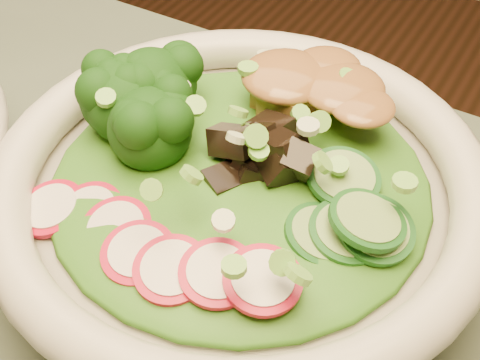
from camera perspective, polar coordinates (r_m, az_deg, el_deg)
The scene contains 9 objects.
salad_bowl at distance 0.41m, azimuth -0.00°, elevation -2.11°, with size 0.30×0.30×0.08m.
lettuce_bed at distance 0.40m, azimuth -0.00°, elevation 0.10°, with size 0.23×0.23×0.03m, color #195912.
broccoli_florets at distance 0.42m, azimuth -8.02°, elevation 5.67°, with size 0.09×0.08×0.05m, color black, non-canonical shape.
radish_slices at distance 0.35m, azimuth -6.69°, elevation -6.33°, with size 0.12×0.04×0.02m, color #B40D2C, non-canonical shape.
cucumber_slices at distance 0.36m, azimuth 9.26°, elevation -3.17°, with size 0.08×0.08×0.04m, color #8BB062, non-canonical shape.
mushroom_heap at distance 0.40m, azimuth 1.16°, elevation 2.92°, with size 0.08×0.08×0.04m, color black, non-canonical shape.
tofu_cubes at distance 0.43m, azimuth 5.74°, elevation 6.65°, with size 0.10×0.07×0.04m, color olive, non-canonical shape.
peanut_sauce at distance 0.42m, azimuth 5.88°, elevation 8.20°, with size 0.08×0.06×0.02m, color brown.
scallion_garnish at distance 0.38m, azimuth -0.00°, elevation 3.09°, with size 0.22×0.22×0.03m, color #75BD42, non-canonical shape.
Camera 1 is at (0.05, -0.06, 1.09)m, focal length 50.00 mm.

